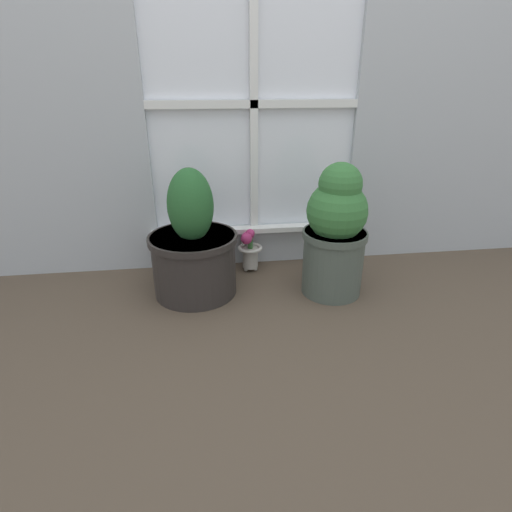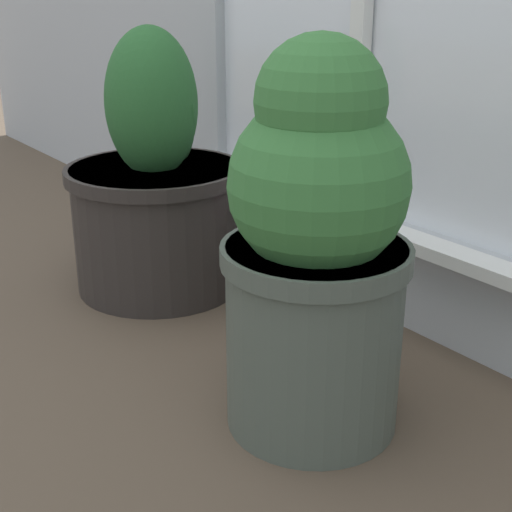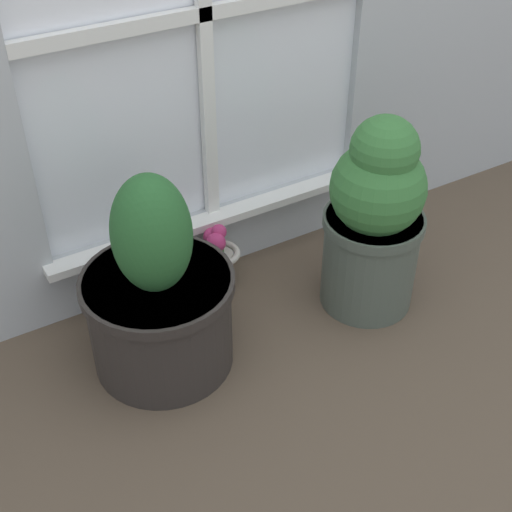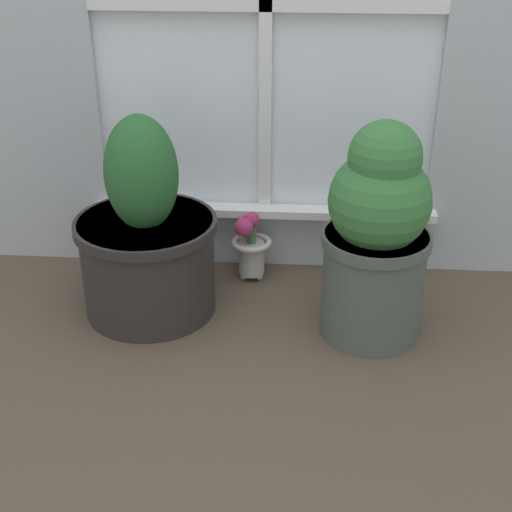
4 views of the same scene
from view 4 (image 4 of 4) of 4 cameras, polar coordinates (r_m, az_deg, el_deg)
The scene contains 4 objects.
ground_plane at distance 1.85m, azimuth -0.25°, elevation -7.95°, with size 10.00×10.00×0.00m, color brown.
potted_plant_left at distance 1.96m, azimuth -8.72°, elevation 1.14°, with size 0.39×0.39×0.57m.
potted_plant_right at distance 1.82m, azimuth 9.63°, elevation 1.61°, with size 0.28×0.28×0.59m.
flower_vase at distance 2.13m, azimuth -0.46°, elevation 1.01°, with size 0.12×0.12×0.22m.
Camera 4 is at (0.11, -1.49, 1.08)m, focal length 50.00 mm.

